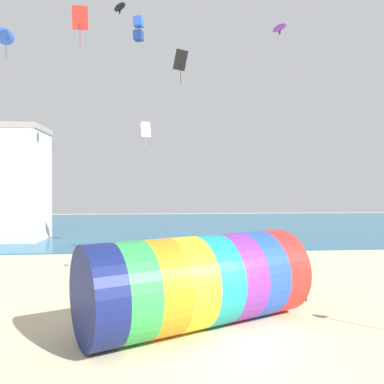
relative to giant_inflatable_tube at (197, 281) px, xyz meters
name	(u,v)px	position (x,y,z in m)	size (l,w,h in m)	color
ground_plane	(227,353)	(0.67, -2.24, -1.60)	(120.00, 120.00, 0.00)	beige
sea	(176,225)	(0.67, 35.05, -1.55)	(120.00, 40.00, 0.10)	#236084
giant_inflatable_tube	(197,281)	(0.00, 0.00, 0.00)	(8.70, 6.38, 3.21)	navy
kite_handler	(304,281)	(4.94, 2.62, -0.76)	(0.41, 0.31, 1.66)	black
kite_blue_box	(138,29)	(-2.28, 3.69, 10.41)	(0.47, 0.47, 1.08)	blue
kite_purple_parafoil	(280,28)	(3.43, 1.44, 9.71)	(0.60, 0.81, 0.40)	purple
kite_red_diamond	(80,18)	(-5.89, 8.70, 13.00)	(0.91, 0.37, 2.17)	red
kite_blue_delta	(6,33)	(-8.32, 4.55, 10.39)	(1.13, 1.14, 1.56)	blue
kite_white_diamond	(146,130)	(-2.47, 15.76, 7.78)	(0.79, 0.62, 2.00)	white
kite_black_parafoil	(120,7)	(-4.19, 13.65, 16.07)	(1.26, 1.45, 0.74)	black
kite_black_diamond	(181,60)	(0.05, 12.50, 12.05)	(1.08, 0.93, 2.22)	black
bystander_near_water	(221,253)	(2.50, 10.31, -0.82)	(0.42, 0.40, 1.55)	#726651
bystander_mid_beach	(153,268)	(-1.72, 6.02, -0.81)	(0.30, 0.40, 1.57)	black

